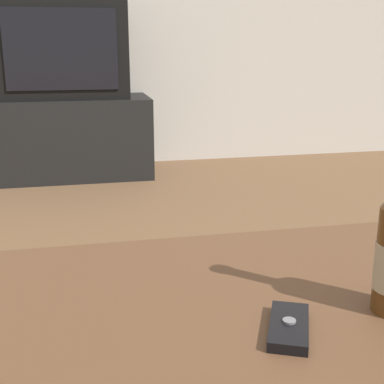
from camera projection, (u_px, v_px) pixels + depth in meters
tv_stand at (68, 137)px, 3.16m from camera, size 0.97×0.46×0.47m
television at (62, 49)px, 3.02m from camera, size 0.72×0.39×0.55m
cell_phone at (289, 327)px, 0.68m from camera, size 0.09×0.12×0.02m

